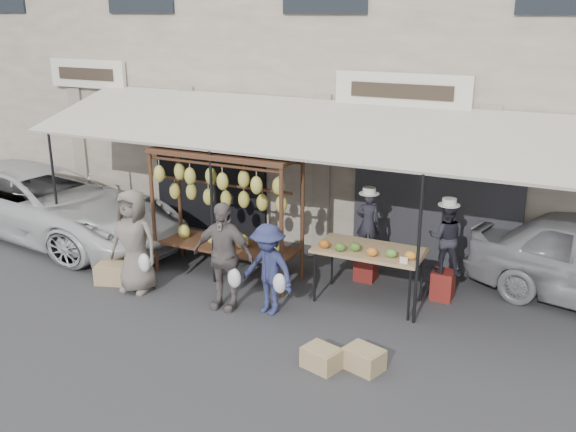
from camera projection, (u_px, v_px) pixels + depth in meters
name	position (u px, v px, depth m)	size (l,w,h in m)	color
ground_plane	(231.00, 321.00, 9.68)	(90.00, 90.00, 0.00)	#2D2D30
shophouse	(376.00, 49.00, 14.12)	(24.00, 6.15, 7.30)	#BEB09E
awning	(296.00, 128.00, 10.84)	(10.00, 2.35, 2.92)	beige
banana_rack	(224.00, 190.00, 10.83)	(2.60, 0.90, 2.24)	#4C2D1C
produce_table	(368.00, 252.00, 10.03)	(1.70, 0.90, 1.04)	#9B7856
vendor_left	(368.00, 223.00, 10.85)	(0.40, 0.26, 1.09)	#22222B
vendor_right	(446.00, 238.00, 10.11)	(0.56, 0.43, 1.15)	#25242D
customer_left	(134.00, 241.00, 10.47)	(0.85, 0.55, 1.74)	#6F655C
customer_mid	(223.00, 256.00, 9.89)	(1.01, 0.42, 1.72)	#6B605E
customer_right	(268.00, 269.00, 9.74)	(0.93, 0.53, 1.44)	navy
stool_left	(366.00, 266.00, 11.09)	(0.35, 0.35, 0.49)	maroon
stool_right	(443.00, 285.00, 10.36)	(0.34, 0.34, 0.48)	maroon
crate_near_a	(322.00, 358.00, 8.39)	(0.47, 0.36, 0.28)	tan
crate_near_b	(364.00, 359.00, 8.35)	(0.48, 0.37, 0.29)	tan
crate_far	(114.00, 273.00, 11.01)	(0.55, 0.42, 0.33)	tan
van	(39.00, 185.00, 13.24)	(2.24, 4.87, 2.03)	silver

